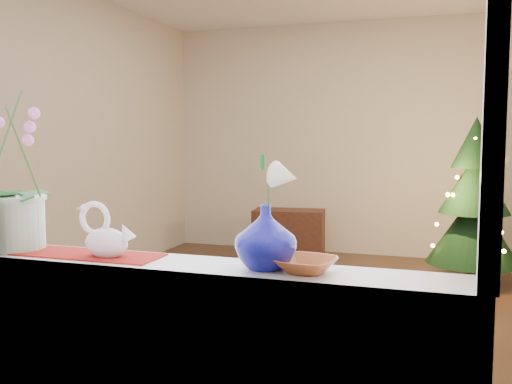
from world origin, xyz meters
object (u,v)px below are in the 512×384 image
amber_dish (306,266)px  side_table (289,236)px  orchid_pot (13,161)px  swan (106,231)px  xmas_tree (474,200)px  paperweight (264,261)px  blue_vase (266,232)px

amber_dish → side_table: amber_dish is taller
orchid_pot → swan: bearing=-2.2°
xmas_tree → side_table: xmas_tree is taller
side_table → orchid_pot: bearing=-96.1°
amber_dish → swan: bearing=-179.4°
orchid_pot → swan: orchid_pot is taller
orchid_pot → side_table: orchid_pot is taller
swan → paperweight: bearing=23.5°
orchid_pot → xmas_tree: (1.87, 3.87, -0.49)m
blue_vase → orchid_pot: bearing=-180.0°
blue_vase → side_table: size_ratio=0.33×
xmas_tree → side_table: size_ratio=2.04×
swan → blue_vase: blue_vase is taller
blue_vase → xmas_tree: size_ratio=0.16×
orchid_pot → amber_dish: 1.22m
xmas_tree → blue_vase: bearing=-102.1°
amber_dish → side_table: 4.43m
blue_vase → xmas_tree: (0.83, 3.87, -0.26)m
paperweight → orchid_pot: bearing=178.5°
orchid_pot → swan: (0.42, -0.02, -0.25)m
orchid_pot → blue_vase: orchid_pot is taller
paperweight → swan: bearing=179.0°
orchid_pot → side_table: 4.32m
paperweight → xmas_tree: bearing=78.0°
side_table → amber_dish: bearing=-80.5°
amber_dish → xmas_tree: xmas_tree is taller
paperweight → xmas_tree: xmas_tree is taller
swan → amber_dish: 0.76m
orchid_pot → paperweight: size_ratio=11.30×
swan → amber_dish: bearing=25.1°
swan → side_table: 4.31m
swan → blue_vase: size_ratio=0.92×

